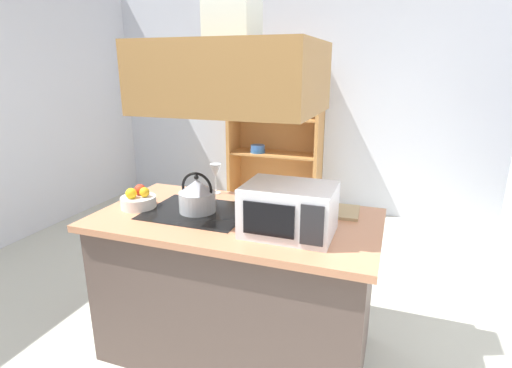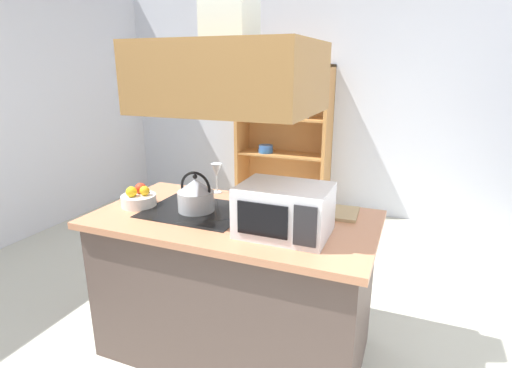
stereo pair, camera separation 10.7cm
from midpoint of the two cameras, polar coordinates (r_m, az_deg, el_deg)
name	(u,v)px [view 1 (the left image)]	position (r m, az deg, el deg)	size (l,w,h in m)	color
wall_back	(342,100)	(4.90, 11.50, 11.62)	(6.00, 0.12, 2.70)	silver
kitchen_island	(237,285)	(2.53, -4.01, -14.16)	(1.64, 0.87, 0.90)	#50413A
range_hood	(233,56)	(2.17, -4.74, 17.69)	(0.90, 0.70, 1.20)	olive
dish_cabinet	(276,148)	(4.94, 2.18, 5.20)	(1.12, 0.40, 1.76)	#C18042
kettle	(197,195)	(2.40, -9.65, -1.63)	(0.22, 0.22, 0.24)	#AFB6B9
cutting_board	(330,210)	(2.43, 9.24, -3.73)	(0.34, 0.24, 0.02)	tan
microwave	(289,210)	(2.06, 3.24, -3.67)	(0.46, 0.35, 0.26)	silver
wine_glass_on_counter	(215,172)	(2.72, -6.91, 1.74)	(0.08, 0.08, 0.21)	silver
fruit_bowl	(138,200)	(2.58, -17.56, -2.17)	(0.21, 0.21, 0.14)	silver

